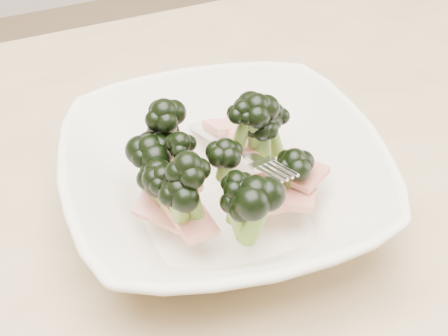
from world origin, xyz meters
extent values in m
cube|color=tan|center=(0.00, 0.00, 0.73)|extent=(1.20, 0.80, 0.04)
cylinder|color=tan|center=(0.55, 0.35, 0.35)|extent=(0.06, 0.06, 0.71)
imported|color=beige|center=(0.12, 0.01, 0.78)|extent=(0.32, 0.32, 0.07)
cylinder|color=#5A7A28|center=(0.06, 0.03, 0.80)|extent=(0.03, 0.03, 0.04)
ellipsoid|color=black|center=(0.06, 0.03, 0.83)|extent=(0.04, 0.04, 0.03)
cylinder|color=#5A7A28|center=(0.15, 0.01, 0.82)|extent=(0.02, 0.02, 0.04)
ellipsoid|color=black|center=(0.15, 0.01, 0.84)|extent=(0.03, 0.03, 0.03)
cylinder|color=#5A7A28|center=(0.06, 0.01, 0.80)|extent=(0.02, 0.02, 0.03)
ellipsoid|color=black|center=(0.06, 0.01, 0.82)|extent=(0.04, 0.04, 0.03)
cylinder|color=#5A7A28|center=(0.06, -0.01, 0.80)|extent=(0.02, 0.02, 0.04)
ellipsoid|color=black|center=(0.06, -0.01, 0.83)|extent=(0.03, 0.03, 0.03)
cylinder|color=#5A7A28|center=(0.11, -0.04, 0.81)|extent=(0.02, 0.01, 0.04)
ellipsoid|color=black|center=(0.11, -0.04, 0.83)|extent=(0.03, 0.03, 0.02)
cylinder|color=#5A7A28|center=(0.11, -0.01, 0.82)|extent=(0.01, 0.02, 0.03)
ellipsoid|color=black|center=(0.11, -0.01, 0.84)|extent=(0.03, 0.03, 0.03)
cylinder|color=#5A7A28|center=(0.10, -0.05, 0.80)|extent=(0.02, 0.01, 0.04)
ellipsoid|color=black|center=(0.10, -0.05, 0.82)|extent=(0.03, 0.03, 0.02)
cylinder|color=#5A7A28|center=(0.17, 0.02, 0.81)|extent=(0.02, 0.02, 0.04)
ellipsoid|color=black|center=(0.17, 0.02, 0.84)|extent=(0.03, 0.03, 0.03)
cylinder|color=#5A7A28|center=(0.08, 0.05, 0.80)|extent=(0.02, 0.02, 0.04)
ellipsoid|color=black|center=(0.08, 0.05, 0.82)|extent=(0.03, 0.03, 0.03)
cylinder|color=#5A7A28|center=(0.17, -0.02, 0.79)|extent=(0.02, 0.02, 0.03)
ellipsoid|color=black|center=(0.17, -0.02, 0.82)|extent=(0.04, 0.04, 0.03)
cylinder|color=#5A7A28|center=(0.14, 0.01, 0.83)|extent=(0.02, 0.02, 0.04)
ellipsoid|color=black|center=(0.14, 0.01, 0.86)|extent=(0.03, 0.03, 0.02)
cylinder|color=#5A7A28|center=(0.06, -0.03, 0.80)|extent=(0.02, 0.02, 0.05)
ellipsoid|color=black|center=(0.06, -0.03, 0.83)|extent=(0.04, 0.04, 0.03)
cylinder|color=#5A7A28|center=(0.12, -0.06, 0.80)|extent=(0.03, 0.02, 0.05)
ellipsoid|color=black|center=(0.12, -0.06, 0.83)|extent=(0.04, 0.04, 0.03)
cylinder|color=#5A7A28|center=(0.15, 0.01, 0.83)|extent=(0.02, 0.03, 0.05)
ellipsoid|color=black|center=(0.15, 0.01, 0.86)|extent=(0.04, 0.04, 0.03)
cylinder|color=#5A7A28|center=(0.08, 0.05, 0.82)|extent=(0.03, 0.02, 0.05)
ellipsoid|color=black|center=(0.08, 0.05, 0.85)|extent=(0.04, 0.04, 0.03)
cylinder|color=#5A7A28|center=(0.08, 0.01, 0.82)|extent=(0.02, 0.02, 0.04)
ellipsoid|color=black|center=(0.08, 0.01, 0.84)|extent=(0.03, 0.03, 0.02)
cylinder|color=#5A7A28|center=(0.07, -0.02, 0.81)|extent=(0.02, 0.03, 0.05)
ellipsoid|color=black|center=(0.07, -0.02, 0.85)|extent=(0.04, 0.04, 0.03)
cube|color=maroon|center=(0.15, 0.08, 0.79)|extent=(0.03, 0.04, 0.02)
cube|color=maroon|center=(0.15, 0.03, 0.80)|extent=(0.05, 0.06, 0.02)
cube|color=maroon|center=(0.17, -0.03, 0.79)|extent=(0.05, 0.05, 0.01)
cube|color=maroon|center=(0.08, 0.03, 0.79)|extent=(0.04, 0.06, 0.02)
cube|color=maroon|center=(0.14, -0.02, 0.79)|extent=(0.04, 0.05, 0.01)
cube|color=maroon|center=(0.18, -0.02, 0.80)|extent=(0.05, 0.05, 0.01)
cube|color=maroon|center=(0.06, 0.00, 0.79)|extent=(0.05, 0.05, 0.02)
cube|color=maroon|center=(0.07, -0.03, 0.79)|extent=(0.04, 0.05, 0.02)
camera|label=1|loc=(-0.04, -0.36, 1.16)|focal=50.00mm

